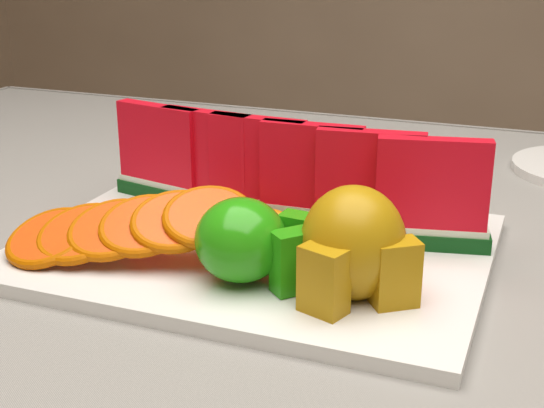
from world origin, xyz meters
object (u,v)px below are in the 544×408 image
apple_cluster (250,242)px  fork (191,153)px  pear_cluster (354,247)px  platter (256,249)px

apple_cluster → fork: 0.41m
pear_cluster → fork: (-0.31, 0.33, -0.05)m
platter → pear_cluster: bearing=-31.6°
fork → pear_cluster: bearing=-47.3°
pear_cluster → apple_cluster: bearing=-175.3°
platter → pear_cluster: 0.13m
platter → apple_cluster: size_ratio=3.63×
platter → pear_cluster: (0.11, -0.07, 0.04)m
apple_cluster → pear_cluster: bearing=4.7°
pear_cluster → platter: bearing=148.4°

